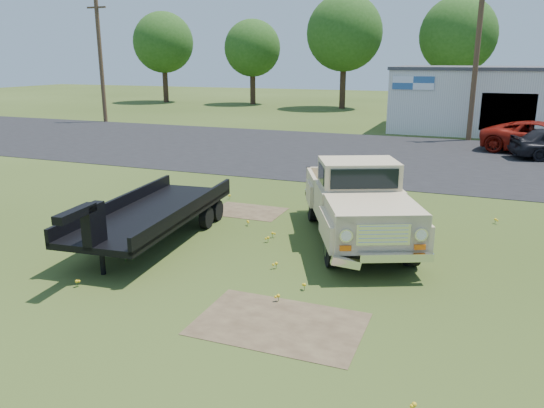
# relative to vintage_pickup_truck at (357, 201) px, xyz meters

# --- Properties ---
(ground) EXTENTS (140.00, 140.00, 0.00)m
(ground) POSITION_rel_vintage_pickup_truck_xyz_m (-1.76, -2.07, -1.08)
(ground) COLOR #2F4014
(ground) RESTS_ON ground
(asphalt_lot) EXTENTS (90.00, 14.00, 0.02)m
(asphalt_lot) POSITION_rel_vintage_pickup_truck_xyz_m (-1.76, 12.93, -1.08)
(asphalt_lot) COLOR black
(asphalt_lot) RESTS_ON ground
(dirt_patch_a) EXTENTS (3.00, 2.00, 0.01)m
(dirt_patch_a) POSITION_rel_vintage_pickup_truck_xyz_m (-0.26, -5.07, -1.08)
(dirt_patch_a) COLOR #483826
(dirt_patch_a) RESTS_ON ground
(dirt_patch_b) EXTENTS (2.20, 1.60, 0.01)m
(dirt_patch_b) POSITION_rel_vintage_pickup_truck_xyz_m (-3.76, 1.43, -1.08)
(dirt_patch_b) COLOR #483826
(dirt_patch_b) RESTS_ON ground
(commercial_building) EXTENTS (14.20, 8.20, 4.15)m
(commercial_building) POSITION_rel_vintage_pickup_truck_xyz_m (4.24, 24.92, 1.03)
(commercial_building) COLOR white
(commercial_building) RESTS_ON ground
(utility_pole_west) EXTENTS (1.60, 0.30, 9.00)m
(utility_pole_west) POSITION_rel_vintage_pickup_truck_xyz_m (-23.76, 19.93, 3.53)
(utility_pole_west) COLOR #483521
(utility_pole_west) RESTS_ON ground
(utility_pole_mid) EXTENTS (1.60, 0.30, 9.00)m
(utility_pole_mid) POSITION_rel_vintage_pickup_truck_xyz_m (2.24, 19.93, 3.53)
(utility_pole_mid) COLOR #483521
(utility_pole_mid) RESTS_ON ground
(treeline_a) EXTENTS (6.40, 6.40, 9.52)m
(treeline_a) POSITION_rel_vintage_pickup_truck_xyz_m (-29.76, 37.93, 5.23)
(treeline_a) COLOR #382619
(treeline_a) RESTS_ON ground
(treeline_b) EXTENTS (5.76, 5.76, 8.57)m
(treeline_b) POSITION_rel_vintage_pickup_truck_xyz_m (-19.76, 38.93, 4.59)
(treeline_b) COLOR #382619
(treeline_b) RESTS_ON ground
(treeline_c) EXTENTS (7.04, 7.04, 10.47)m
(treeline_c) POSITION_rel_vintage_pickup_truck_xyz_m (-9.76, 37.43, 5.86)
(treeline_c) COLOR #382619
(treeline_c) RESTS_ON ground
(treeline_d) EXTENTS (6.72, 6.72, 10.00)m
(treeline_d) POSITION_rel_vintage_pickup_truck_xyz_m (0.24, 38.43, 5.54)
(treeline_d) COLOR #382619
(treeline_d) RESTS_ON ground
(vintage_pickup_truck) EXTENTS (4.50, 6.35, 2.15)m
(vintage_pickup_truck) POSITION_rel_vintage_pickup_truck_xyz_m (0.00, 0.00, 0.00)
(vintage_pickup_truck) COLOR tan
(vintage_pickup_truck) RESTS_ON ground
(flatbed_trailer) EXTENTS (2.69, 6.49, 1.72)m
(flatbed_trailer) POSITION_rel_vintage_pickup_truck_xyz_m (-4.95, -1.96, -0.21)
(flatbed_trailer) COLOR black
(flatbed_trailer) RESTS_ON ground
(red_pickup) EXTENTS (6.11, 3.80, 1.58)m
(red_pickup) POSITION_rel_vintage_pickup_truck_xyz_m (5.73, 16.43, -0.29)
(red_pickup) COLOR maroon
(red_pickup) RESTS_ON ground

